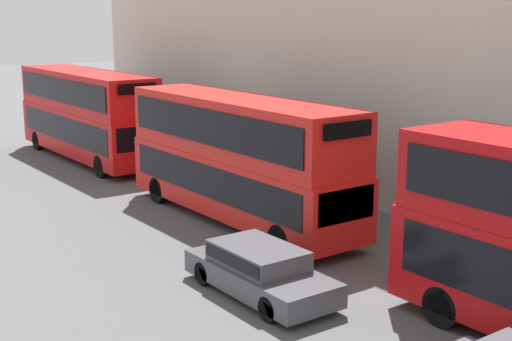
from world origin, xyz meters
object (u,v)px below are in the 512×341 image
object	(u,v)px
car_hatchback	(260,269)
bus_third_in_queue	(86,111)
bus_second_in_queue	(239,154)
pedestrian	(109,134)

from	to	relation	value
car_hatchback	bus_third_in_queue	bearing A→B (deg)	79.88
bus_third_in_queue	car_hatchback	size ratio (longest dim) A/B	2.47
bus_second_in_queue	bus_third_in_queue	size ratio (longest dim) A/B	0.96
bus_second_in_queue	car_hatchback	size ratio (longest dim) A/B	2.38
bus_third_in_queue	pedestrian	bearing A→B (deg)	45.11
bus_third_in_queue	pedestrian	world-z (taller)	bus_third_in_queue
pedestrian	car_hatchback	bearing A→B (deg)	-104.44
bus_second_in_queue	car_hatchback	bearing A→B (deg)	-120.26
car_hatchback	bus_second_in_queue	bearing A→B (deg)	59.74
car_hatchback	pedestrian	bearing A→B (deg)	75.56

